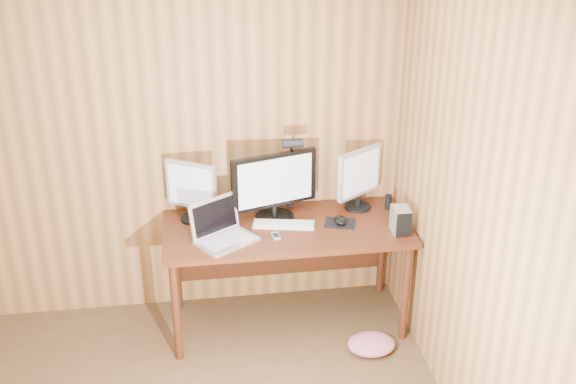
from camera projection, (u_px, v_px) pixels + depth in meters
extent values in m
plane|color=#9F6C39|center=(138.00, 142.00, 4.38)|extent=(4.00, 0.00, 4.00)
plane|color=#9F6C39|center=(536.00, 286.00, 2.82)|extent=(0.00, 4.00, 4.00)
cube|color=#471F0E|center=(287.00, 229.00, 4.39)|extent=(1.60, 0.70, 0.04)
cube|color=#471F0E|center=(281.00, 242.00, 4.79)|extent=(1.48, 0.02, 0.51)
cylinder|color=#471F0E|center=(176.00, 312.00, 4.19)|extent=(0.05, 0.05, 0.71)
cylinder|color=#471F0E|center=(177.00, 264.00, 4.71)|extent=(0.05, 0.05, 0.71)
cylinder|color=#471F0E|center=(406.00, 293.00, 4.38)|extent=(0.05, 0.05, 0.71)
cylinder|color=#471F0E|center=(382.00, 249.00, 4.91)|extent=(0.05, 0.05, 0.71)
cylinder|color=black|center=(274.00, 217.00, 4.49)|extent=(0.26, 0.26, 0.02)
cylinder|color=black|center=(274.00, 210.00, 4.47)|extent=(0.04, 0.04, 0.07)
cube|color=black|center=(274.00, 180.00, 4.38)|extent=(0.57, 0.21, 0.36)
cube|color=silver|center=(275.00, 181.00, 4.36)|extent=(0.50, 0.15, 0.31)
cylinder|color=black|center=(193.00, 218.00, 4.47)|extent=(0.17, 0.17, 0.02)
cylinder|color=black|center=(193.00, 212.00, 4.45)|extent=(0.03, 0.03, 0.08)
cube|color=silver|center=(191.00, 185.00, 4.37)|extent=(0.32, 0.21, 0.31)
cube|color=silver|center=(190.00, 186.00, 4.35)|extent=(0.27, 0.17, 0.27)
cylinder|color=black|center=(358.00, 206.00, 4.63)|extent=(0.18, 0.18, 0.02)
cylinder|color=black|center=(358.00, 200.00, 4.61)|extent=(0.04, 0.04, 0.08)
cube|color=silver|center=(359.00, 173.00, 4.52)|extent=(0.33, 0.24, 0.33)
cube|color=silver|center=(361.00, 173.00, 4.51)|extent=(0.28, 0.19, 0.28)
cube|color=silver|center=(226.00, 241.00, 4.19)|extent=(0.43, 0.40, 0.02)
cube|color=silver|center=(214.00, 216.00, 4.22)|extent=(0.32, 0.24, 0.23)
cube|color=black|center=(214.00, 216.00, 4.22)|extent=(0.28, 0.20, 0.19)
cube|color=#B2B2B7|center=(226.00, 239.00, 4.18)|extent=(0.33, 0.29, 0.00)
cube|color=silver|center=(284.00, 224.00, 4.39)|extent=(0.41, 0.20, 0.02)
cube|color=white|center=(284.00, 223.00, 4.39)|extent=(0.38, 0.17, 0.00)
cube|color=black|center=(340.00, 223.00, 4.42)|extent=(0.24, 0.21, 0.00)
ellipsoid|color=black|center=(340.00, 220.00, 4.41)|extent=(0.09, 0.13, 0.04)
cube|color=silver|center=(401.00, 220.00, 4.28)|extent=(0.10, 0.15, 0.17)
cube|color=black|center=(404.00, 225.00, 4.22)|extent=(0.10, 0.01, 0.16)
cube|color=silver|center=(276.00, 236.00, 4.25)|extent=(0.05, 0.10, 0.01)
cube|color=black|center=(276.00, 235.00, 4.25)|extent=(0.04, 0.06, 0.00)
cylinder|color=black|center=(388.00, 202.00, 4.60)|extent=(0.04, 0.04, 0.11)
cube|color=black|center=(290.00, 207.00, 4.66)|extent=(0.04, 0.05, 0.05)
cylinder|color=black|center=(290.00, 182.00, 4.58)|extent=(0.02, 0.02, 0.37)
sphere|color=black|center=(290.00, 156.00, 4.50)|extent=(0.04, 0.04, 0.04)
cylinder|color=black|center=(291.00, 150.00, 4.42)|extent=(0.02, 0.13, 0.15)
cylinder|color=black|center=(293.00, 144.00, 4.33)|extent=(0.13, 0.06, 0.06)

